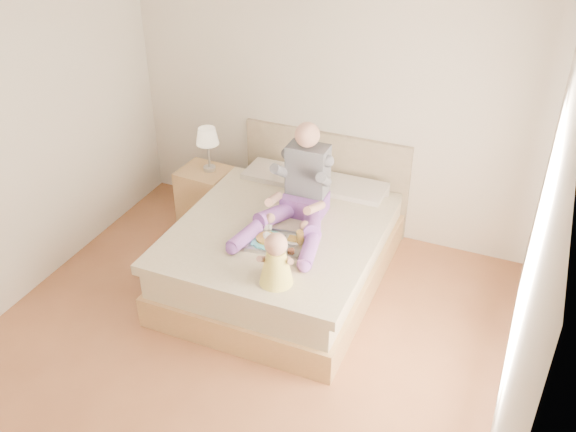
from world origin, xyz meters
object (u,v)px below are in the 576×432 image
at_px(bed, 286,245).
at_px(adult, 300,194).
at_px(nightstand, 206,196).
at_px(baby, 276,262).
at_px(tray, 277,241).

height_order(bed, adult, adult).
relative_size(bed, nightstand, 3.71).
distance_m(nightstand, adult, 1.44).
xyz_separation_m(nightstand, baby, (1.40, -1.37, 0.49)).
xyz_separation_m(nightstand, adult, (1.23, -0.49, 0.57)).
height_order(bed, nightstand, bed).
relative_size(bed, adult, 2.10).
bearing_deg(nightstand, bed, -21.26).
distance_m(adult, tray, 0.48).
bearing_deg(nightstand, baby, -40.66).
xyz_separation_m(bed, adult, (0.11, 0.03, 0.55)).
height_order(nightstand, tray, tray).
xyz_separation_m(bed, tray, (0.09, -0.39, 0.32)).
bearing_deg(adult, nightstand, 157.55).
distance_m(nightstand, tray, 1.55).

